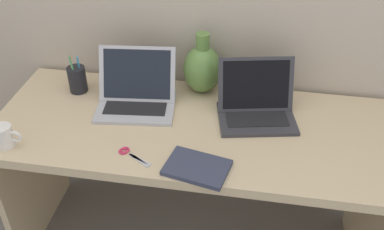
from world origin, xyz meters
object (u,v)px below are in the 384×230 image
(green_vase, at_px, (202,68))
(scissors, at_px, (130,154))
(laptop_left, at_px, (137,92))
(coffee_mug, at_px, (4,136))
(pen_cup, at_px, (77,79))
(laptop_right, at_px, (256,102))
(notebook_stack, at_px, (197,168))

(green_vase, xyz_separation_m, scissors, (-0.20, -0.48, -0.11))
(laptop_left, height_order, coffee_mug, laptop_left)
(green_vase, xyz_separation_m, pen_cup, (-0.54, -0.10, -0.05))
(laptop_right, distance_m, pen_cup, 0.78)
(notebook_stack, relative_size, scissors, 1.59)
(pen_cup, bearing_deg, scissors, -48.04)
(laptop_left, xyz_separation_m, laptop_right, (0.50, 0.00, 0.00))
(green_vase, height_order, notebook_stack, green_vase)
(green_vase, relative_size, pen_cup, 1.54)
(laptop_left, relative_size, coffee_mug, 3.20)
(laptop_right, height_order, notebook_stack, laptop_right)
(laptop_left, relative_size, notebook_stack, 1.58)
(coffee_mug, bearing_deg, laptop_right, 21.39)
(laptop_left, bearing_deg, notebook_stack, -49.01)
(notebook_stack, xyz_separation_m, pen_cup, (-0.60, 0.42, 0.05))
(scissors, bearing_deg, pen_cup, 131.96)
(green_vase, relative_size, notebook_stack, 1.25)
(laptop_right, bearing_deg, pen_cup, 176.21)
(notebook_stack, height_order, coffee_mug, coffee_mug)
(coffee_mug, xyz_separation_m, pen_cup, (0.13, 0.41, 0.02))
(green_vase, bearing_deg, notebook_stack, -83.27)
(laptop_right, bearing_deg, notebook_stack, -116.70)
(laptop_right, distance_m, green_vase, 0.29)
(coffee_mug, xyz_separation_m, scissors, (0.47, 0.03, -0.04))
(laptop_right, xyz_separation_m, pen_cup, (-0.78, 0.05, -0.00))
(laptop_left, height_order, notebook_stack, laptop_left)
(laptop_left, distance_m, pen_cup, 0.29)
(pen_cup, bearing_deg, laptop_right, -3.79)
(laptop_right, bearing_deg, scissors, -143.26)
(laptop_right, height_order, scissors, laptop_right)
(notebook_stack, xyz_separation_m, coffee_mug, (-0.73, 0.01, 0.04))
(laptop_right, height_order, coffee_mug, laptop_right)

